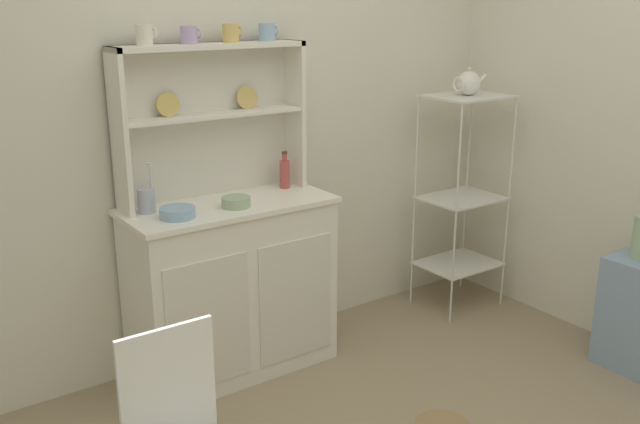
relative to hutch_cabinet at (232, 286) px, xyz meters
name	(u,v)px	position (x,y,z in m)	size (l,w,h in m)	color
wall_back	(240,110)	(0.22, 0.26, 0.81)	(3.84, 0.05, 2.50)	silver
hutch_cabinet	(232,286)	(0.00, 0.00, 0.00)	(1.00, 0.45, 0.86)	white
hutch_shelf_unit	(209,109)	(0.00, 0.16, 0.84)	(0.93, 0.18, 0.73)	silver
bakers_rack	(462,185)	(1.48, -0.09, 0.30)	(0.45, 0.35, 1.27)	silver
cup_cream_0	(145,35)	(-0.31, 0.12, 1.19)	(0.09, 0.07, 0.09)	silver
cup_lilac_1	(189,35)	(-0.10, 0.12, 1.19)	(0.09, 0.07, 0.08)	#B79ECC
cup_gold_2	(231,33)	(0.11, 0.12, 1.19)	(0.09, 0.08, 0.08)	#DBB760
cup_sky_3	(267,32)	(0.30, 0.12, 1.19)	(0.09, 0.08, 0.08)	#8EB2D1
bowl_mixing_large	(178,213)	(-0.29, -0.07, 0.44)	(0.16, 0.16, 0.05)	#8EB2D1
bowl_floral_medium	(236,202)	(0.00, -0.07, 0.44)	(0.13, 0.13, 0.05)	#9EB78E
jam_bottle	(285,173)	(0.37, 0.09, 0.50)	(0.05, 0.05, 0.19)	#B74C47
utensil_jar	(147,200)	(-0.37, 0.08, 0.48)	(0.08, 0.08, 0.22)	#B2B7C6
porcelain_teapot	(468,83)	(1.48, -0.09, 0.89)	(0.22, 0.13, 0.16)	white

